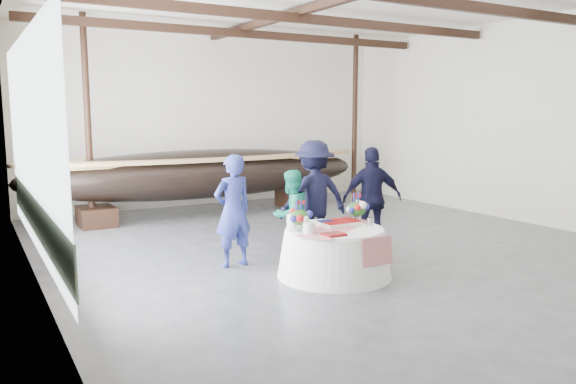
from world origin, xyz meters
TOP-DOWN VIEW (x-y plane):
  - floor at (0.00, 0.00)m, footprint 10.00×12.00m
  - wall_back at (0.00, 6.00)m, footprint 10.00×0.02m
  - wall_left at (-5.00, 0.00)m, footprint 0.02×12.00m
  - wall_right at (5.00, 0.00)m, footprint 0.02×12.00m
  - pavilion_structure at (0.00, 0.77)m, footprint 9.80×11.76m
  - open_bay at (-4.95, 1.00)m, footprint 0.03×7.00m
  - longboat_display at (-0.90, 4.40)m, footprint 8.40×1.68m
  - banquet_table at (-1.08, -1.29)m, footprint 1.72×1.72m
  - tabletop_items at (-1.10, -1.16)m, footprint 1.64×1.31m
  - guest_woman_blue at (-2.16, -0.02)m, footprint 0.70×0.51m
  - guest_woman_teal at (-1.13, -0.08)m, footprint 0.86×0.74m
  - guest_man_left at (-0.52, 0.15)m, footprint 1.34×0.86m
  - guest_man_right at (0.47, -0.23)m, footprint 1.17×0.81m

SIDE VIEW (x-z plane):
  - floor at x=0.00m, z-range -0.01..0.01m
  - banquet_table at x=-1.08m, z-range 0.00..0.74m
  - guest_woman_teal at x=-1.13m, z-range 0.00..1.51m
  - tabletop_items at x=-1.10m, z-range 0.69..1.09m
  - guest_woman_blue at x=-2.16m, z-range 0.00..1.80m
  - guest_man_right at x=0.47m, z-range 0.00..1.85m
  - guest_man_left at x=-0.52m, z-range 0.00..1.97m
  - longboat_display at x=-0.90m, z-range 0.22..1.79m
  - open_bay at x=-4.95m, z-range 0.23..3.43m
  - wall_back at x=0.00m, z-range 0.00..4.50m
  - wall_left at x=-5.00m, z-range 0.00..4.50m
  - wall_right at x=5.00m, z-range 0.00..4.50m
  - pavilion_structure at x=0.00m, z-range 1.75..6.25m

